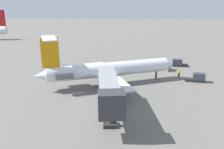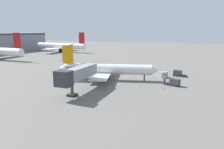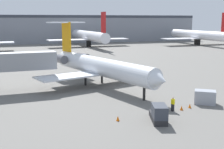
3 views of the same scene
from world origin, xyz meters
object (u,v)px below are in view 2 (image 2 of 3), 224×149
Objects in this scene: traffic_cone_mid at (164,79)px; cargo_container_uld at (163,75)px; ground_crew_marshaller at (165,79)px; parked_airliner_east_mid at (61,46)px; traffic_cone_near at (164,88)px; baggage_tug_trailing at (174,83)px; traffic_cone_far at (165,80)px; jet_bridge at (76,75)px; baggage_tug_lead at (179,74)px; regional_jet at (104,69)px.

cargo_container_uld is at bearing 19.95° from traffic_cone_mid.
parked_airliner_east_mid is (56.06, 79.76, 3.25)m from ground_crew_marshaller.
traffic_cone_near is 9.98m from traffic_cone_mid.
baggage_tug_trailing is 5.33m from traffic_cone_far.
jet_bridge is 24.93m from baggage_tug_trailing.
traffic_cone_far is at bearing -160.41° from cargo_container_uld.
jet_bridge reaches higher than traffic_cone_near.
baggage_tug_lead is at bearing 1.14° from baggage_tug_trailing.
cargo_container_uld is (10.08, -14.76, -2.40)m from regional_jet.
traffic_cone_mid is at bearing 154.16° from baggage_tug_lead.
baggage_tug_lead is at bearing -25.84° from traffic_cone_mid.
parked_airliner_east_mid is at bearing 46.28° from regional_jet.
cargo_container_uld is at bearing 26.88° from baggage_tug_trailing.
baggage_tug_lead is at bearing -54.06° from regional_jet.
traffic_cone_mid is 95.67m from parked_airliner_east_mid.
jet_bridge is at bearing -139.71° from parked_airliner_east_mid.
jet_bridge reaches higher than ground_crew_marshaller.
ground_crew_marshaller is at bearing 10.13° from traffic_cone_near.
parked_airliner_east_mid is (63.27, 81.05, 3.83)m from traffic_cone_near.
baggage_tug_lead is 5.52m from cargo_container_uld.
baggage_tug_trailing is 6.78m from traffic_cone_mid.
ground_crew_marshaller is at bearing -125.10° from parked_airliner_east_mid.
baggage_tug_lead is at bearing -16.17° from ground_crew_marshaller.
ground_crew_marshaller is 5.64m from cargo_container_uld.
traffic_cone_far is at bearing 161.43° from baggage_tug_lead.
traffic_cone_near is 1.00× the size of traffic_cone_mid.
cargo_container_uld is 5.56× the size of traffic_cone_mid.
cargo_container_uld is at bearing 15.67° from ground_crew_marshaller.
baggage_tug_trailing is at bearing -153.12° from cargo_container_uld.
baggage_tug_trailing reaches higher than traffic_cone_near.
traffic_cone_mid is at bearing 10.31° from traffic_cone_near.
baggage_tug_trailing is 101.76m from parked_airliner_east_mid.
baggage_tug_trailing is at bearing -138.45° from ground_crew_marshaller.
parked_airliner_east_mid reaches higher than ground_crew_marshaller.
baggage_tug_trailing is at bearing -150.04° from traffic_cone_mid.
ground_crew_marshaller is (19.23, -15.92, -3.52)m from jet_bridge.
parked_airliner_east_mid is at bearing 52.02° from traffic_cone_near.
ground_crew_marshaller is 0.55× the size of cargo_container_uld.
regional_jet reaches higher than baggage_tug_lead.
baggage_tug_lead reaches higher than cargo_container_uld.
traffic_cone_near is at bearing -127.98° from parked_airliner_east_mid.
regional_jet is 17.54m from traffic_cone_far.
traffic_cone_near and traffic_cone_far have the same top height.
regional_jet is 19.36m from baggage_tug_trailing.
regional_jet is at bearing 105.91° from ground_crew_marshaller.
baggage_tug_trailing is 7.70× the size of traffic_cone_mid.
traffic_cone_far is (-7.87, 2.64, -0.56)m from baggage_tug_lead.
traffic_cone_far is at bearing 33.07° from baggage_tug_trailing.
baggage_tug_trailing is 7.70× the size of traffic_cone_near.
traffic_cone_near is (-12.65, -2.81, -0.59)m from cargo_container_uld.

